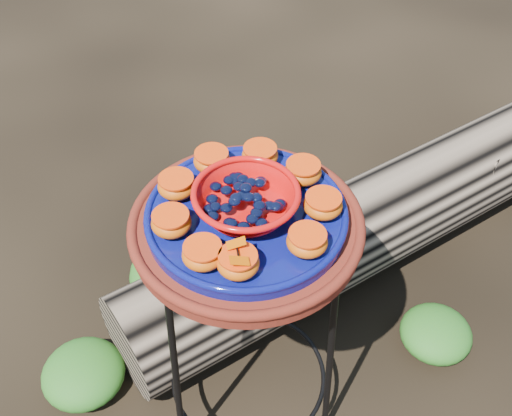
{
  "coord_description": "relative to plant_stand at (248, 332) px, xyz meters",
  "views": [
    {
      "loc": [
        -0.11,
        -0.88,
        1.66
      ],
      "look_at": [
        0.02,
        0.0,
        0.77
      ],
      "focal_mm": 45.0,
      "sensor_mm": 36.0,
      "label": 1
    }
  ],
  "objects": [
    {
      "name": "plant_stand",
      "position": [
        0.0,
        0.0,
        0.0
      ],
      "size": [
        0.44,
        0.44,
        0.7
      ],
      "primitive_type": null,
      "color": "black",
      "rests_on": "ground"
    },
    {
      "name": "orange_half_6",
      "position": [
        -0.13,
        0.07,
        0.44
      ],
      "size": [
        0.08,
        0.08,
        0.04
      ],
      "primitive_type": "ellipsoid",
      "color": "#B1450F",
      "rests_on": "cobalt_plate"
    },
    {
      "name": "glass_gems",
      "position": [
        0.0,
        0.0,
        0.48
      ],
      "size": [
        0.16,
        0.16,
        0.03
      ],
      "primitive_type": null,
      "color": "black",
      "rests_on": "red_bowl"
    },
    {
      "name": "orange_half_3",
      "position": [
        0.13,
        0.08,
        0.44
      ],
      "size": [
        0.08,
        0.08,
        0.04
      ],
      "primitive_type": "ellipsoid",
      "color": "#B1450F",
      "rests_on": "cobalt_plate"
    },
    {
      "name": "orange_half_8",
      "position": [
        -0.09,
        -0.12,
        0.44
      ],
      "size": [
        0.08,
        0.08,
        0.04
      ],
      "primitive_type": "ellipsoid",
      "color": "#B1450F",
      "rests_on": "cobalt_plate"
    },
    {
      "name": "orange_half_2",
      "position": [
        0.15,
        -0.02,
        0.44
      ],
      "size": [
        0.08,
        0.08,
        0.04
      ],
      "primitive_type": "ellipsoid",
      "color": "#B1450F",
      "rests_on": "cobalt_plate"
    },
    {
      "name": "foliage_back",
      "position": [
        -0.16,
        0.44,
        -0.27
      ],
      "size": [
        0.32,
        0.32,
        0.16
      ],
      "primitive_type": "ellipsoid",
      "color": "#2C691A",
      "rests_on": "ground"
    },
    {
      "name": "orange_half_4",
      "position": [
        0.05,
        0.14,
        0.44
      ],
      "size": [
        0.08,
        0.08,
        0.04
      ],
      "primitive_type": "ellipsoid",
      "color": "#B1450F",
      "rests_on": "cobalt_plate"
    },
    {
      "name": "foliage_right",
      "position": [
        0.58,
        0.12,
        -0.3
      ],
      "size": [
        0.21,
        0.21,
        0.11
      ],
      "primitive_type": "ellipsoid",
      "color": "#2C691A",
      "rests_on": "ground"
    },
    {
      "name": "cobalt_plate",
      "position": [
        0.0,
        0.0,
        0.4
      ],
      "size": [
        0.4,
        0.4,
        0.03
      ],
      "primitive_type": "cylinder",
      "color": "#04005A",
      "rests_on": "terracotta_saucer"
    },
    {
      "name": "foliage_left",
      "position": [
        -0.45,
        0.13,
        -0.29
      ],
      "size": [
        0.23,
        0.23,
        0.12
      ],
      "primitive_type": "ellipsoid",
      "color": "#2C691A",
      "rests_on": "ground"
    },
    {
      "name": "ground",
      "position": [
        0.0,
        0.0,
        -0.35
      ],
      "size": [
        60.0,
        60.0,
        0.0
      ],
      "primitive_type": "plane",
      "color": "black"
    },
    {
      "name": "red_bowl",
      "position": [
        0.0,
        0.0,
        0.44
      ],
      "size": [
        0.2,
        0.2,
        0.06
      ],
      "primitive_type": null,
      "color": "red",
      "rests_on": "cobalt_plate"
    },
    {
      "name": "orange_half_1",
      "position": [
        0.1,
        -0.11,
        0.44
      ],
      "size": [
        0.08,
        0.08,
        0.04
      ],
      "primitive_type": "ellipsoid",
      "color": "#B1450F",
      "rests_on": "cobalt_plate"
    },
    {
      "name": "driftwood_log",
      "position": [
        0.42,
        0.47,
        -0.19
      ],
      "size": [
        1.69,
        1.1,
        0.31
      ],
      "primitive_type": null,
      "rotation": [
        0.0,
        0.0,
        0.44
      ],
      "color": "black",
      "rests_on": "ground"
    },
    {
      "name": "orange_half_7",
      "position": [
        -0.15,
        -0.03,
        0.44
      ],
      "size": [
        0.08,
        0.08,
        0.04
      ],
      "primitive_type": "ellipsoid",
      "color": "#B1450F",
      "rests_on": "cobalt_plate"
    },
    {
      "name": "orange_half_5",
      "position": [
        -0.05,
        0.14,
        0.44
      ],
      "size": [
        0.08,
        0.08,
        0.04
      ],
      "primitive_type": "ellipsoid",
      "color": "#B1450F",
      "rests_on": "cobalt_plate"
    },
    {
      "name": "terracotta_saucer",
      "position": [
        0.0,
        0.0,
        0.37
      ],
      "size": [
        0.47,
        0.47,
        0.04
      ],
      "primitive_type": "cylinder",
      "color": "#471F11",
      "rests_on": "plant_stand"
    },
    {
      "name": "orange_half_0",
      "position": [
        -0.03,
        -0.15,
        0.44
      ],
      "size": [
        0.08,
        0.08,
        0.04
      ],
      "primitive_type": "ellipsoid",
      "color": "#B1450F",
      "rests_on": "cobalt_plate"
    },
    {
      "name": "butterfly",
      "position": [
        -0.03,
        -0.15,
        0.46
      ],
      "size": [
        0.08,
        0.05,
        0.01
      ],
      "primitive_type": null,
      "rotation": [
        0.0,
        0.0,
        0.02
      ],
      "color": "#D55000",
      "rests_on": "orange_half_0"
    }
  ]
}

